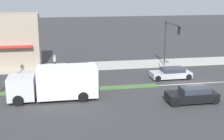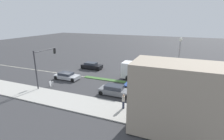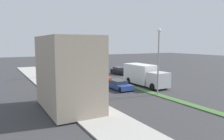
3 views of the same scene
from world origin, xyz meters
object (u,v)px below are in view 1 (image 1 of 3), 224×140
Objects in this scene: traffic_signal_main at (170,37)px; delivery_truck at (57,83)px; suv_black at (192,95)px; coupe_blue at (52,79)px; pedestrian at (55,61)px; warning_aframe_sign at (161,66)px; suv_grey at (76,70)px; sedan_silver at (171,73)px.

delivery_truck is at bearing 122.37° from traffic_signal_main.
suv_black is (-2.80, -11.17, -0.83)m from delivery_truck.
traffic_signal_main reaches higher than coupe_blue.
pedestrian reaches higher than warning_aframe_sign.
warning_aframe_sign is 10.12m from suv_grey.
traffic_signal_main is 0.75× the size of delivery_truck.
warning_aframe_sign is at bearing -73.91° from coupe_blue.
suv_black is (-13.26, -11.35, -0.37)m from pedestrian.
warning_aframe_sign is 14.61m from delivery_truck.
traffic_signal_main is 14.54m from coupe_blue.
suv_grey is at bearing 42.29° from suv_black.
coupe_blue is at bearing 6.09° from delivery_truck.
suv_grey reaches higher than warning_aframe_sign.
traffic_signal_main is at bearing -84.19° from suv_grey.
suv_black reaches higher than sedan_silver.
suv_grey is at bearing -16.07° from delivery_truck.
coupe_blue is (7.20, 11.64, -0.07)m from suv_black.
delivery_truck reaches higher than suv_black.
delivery_truck is 12.82m from sedan_silver.
warning_aframe_sign is at bearing -2.34° from sedan_silver.
pedestrian is 0.38× the size of suv_grey.
suv_grey is at bearing -145.28° from pedestrian.
delivery_truck is at bearing 75.93° from suv_black.
traffic_signal_main is 13.79m from pedestrian.
delivery_truck reaches higher than sedan_silver.
pedestrian is at bearing 34.72° from suv_grey.
suv_grey is (2.80, 9.93, 0.07)m from sedan_silver.
traffic_signal_main is 5.27m from sedan_silver.
traffic_signal_main reaches higher than warning_aframe_sign.
coupe_blue is (-3.92, 13.60, -3.33)m from traffic_signal_main.
traffic_signal_main is at bearing -73.91° from coupe_blue.
sedan_silver is at bearing -69.87° from delivery_truck.
coupe_blue reaches higher than sedan_silver.
delivery_truck is 1.78× the size of sedan_silver.
traffic_signal_main is 3.30× the size of pedestrian.
traffic_signal_main is 1.32× the size of coupe_blue.
coupe_blue is at bearing 106.09° from warning_aframe_sign.
pedestrian is 10.47m from delivery_truck.
pedestrian is 3.98m from suv_grey.
sedan_silver is 0.95× the size of suv_grey.
pedestrian is 2.02× the size of warning_aframe_sign.
coupe_blue is (-2.80, 2.54, -0.07)m from suv_grey.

